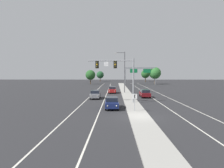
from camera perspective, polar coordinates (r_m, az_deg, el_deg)
The scene contains 18 objects.
ground_plane at distance 22.79m, azimuth 7.80°, elevation -9.37°, with size 260.00×260.00×0.00m, color #28282B.
median_island at distance 40.47m, azimuth 4.74°, elevation -3.76°, with size 2.40×110.00×0.15m, color #9E9B93.
lane_stripe_oncoming_center at distance 47.39m, azimuth -1.52°, elevation -2.83°, with size 0.14×100.00×0.01m, color silver.
lane_stripe_receding_center at distance 47.92m, azimuth 9.80°, elevation -2.81°, with size 0.14×100.00×0.01m, color silver.
edge_stripe_left at distance 47.64m, azimuth -5.49°, elevation -2.81°, with size 0.14×100.00×0.01m, color silver.
edge_stripe_right at distance 48.54m, azimuth 13.65°, elevation -2.77°, with size 0.14×100.00×0.01m, color silver.
overhead_signal_mast at distance 32.54m, azimuth 1.91°, elevation 3.87°, with size 7.52×0.44×7.20m.
median_sign_post at distance 25.34m, azimuth 6.49°, elevation -4.46°, with size 0.60×0.10×2.20m.
street_lamp_median at distance 49.34m, azimuth 3.36°, elevation 4.14°, with size 2.58×0.28×10.00m.
car_oncoming_navy at distance 27.90m, azimuth -0.05°, elevation -5.33°, with size 1.91×4.51×1.58m.
car_oncoming_grey at distance 38.84m, azimuth -4.80°, elevation -2.94°, with size 1.88×4.50×1.58m.
car_oncoming_red at distance 49.25m, azimuth 0.12°, elevation -1.65°, with size 1.90×4.50×1.58m.
car_receding_darkred at distance 41.10m, azimuth 9.35°, elevation -2.64°, with size 1.86×4.49×1.58m.
highway_sign_gantry at distance 87.51m, azimuth 8.08°, elevation 3.91°, with size 13.28×0.42×7.50m.
tree_far_left_b at distance 88.61m, azimuth -6.18°, elevation 2.58°, with size 4.34×4.34×6.28m.
tree_far_right_b at distance 112.14m, azimuth 9.52°, elevation 2.85°, with size 4.72×4.72×6.82m.
tree_far_right_a at distance 89.84m, azimuth 12.16°, elevation 3.08°, with size 5.24×5.24×7.58m.
tree_far_left_c at distance 114.35m, azimuth -3.40°, elevation 2.62°, with size 4.16×4.16×6.01m.
Camera 1 is at (-2.70, -22.09, 4.92)m, focal length 32.01 mm.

